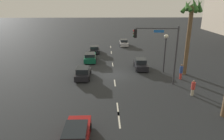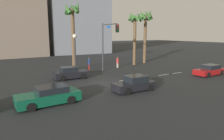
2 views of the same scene
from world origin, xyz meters
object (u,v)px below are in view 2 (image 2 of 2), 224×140
(car_0, at_px, (70,73))
(car_4, at_px, (134,84))
(streetlamp, at_px, (75,45))
(traffic_signal, at_px, (107,39))
(palm_tree_0, at_px, (72,21))
(car_5, at_px, (49,96))
(palm_tree_1, at_px, (135,27))
(pedestrian_1, at_px, (118,62))
(car_1, at_px, (210,70))
(palm_tree_2, at_px, (146,25))
(pedestrian_0, at_px, (89,63))

(car_0, relative_size, car_4, 0.97)
(car_4, xyz_separation_m, streetlamp, (-1.76, 10.81, 3.11))
(traffic_signal, bearing_deg, palm_tree_0, 127.94)
(car_5, height_order, streetlamp, streetlamp)
(car_0, distance_m, palm_tree_1, 15.04)
(pedestrian_1, height_order, palm_tree_0, palm_tree_0)
(car_5, distance_m, pedestrian_1, 17.63)
(car_1, xyz_separation_m, streetlamp, (-14.48, 9.94, 3.13))
(palm_tree_1, bearing_deg, palm_tree_2, 16.86)
(car_5, bearing_deg, car_4, -2.27)
(palm_tree_1, bearing_deg, car_5, -144.15)
(streetlamp, xyz_separation_m, palm_tree_0, (0.71, 2.66, 3.27))
(car_0, xyz_separation_m, palm_tree_1, (13.03, 4.89, 5.70))
(car_5, xyz_separation_m, palm_tree_0, (6.75, 13.17, 6.39))
(car_5, relative_size, palm_tree_1, 0.53)
(palm_tree_1, distance_m, palm_tree_2, 3.21)
(traffic_signal, relative_size, palm_tree_1, 0.76)
(palm_tree_0, bearing_deg, palm_tree_2, 1.16)
(car_0, distance_m, pedestrian_1, 9.85)
(pedestrian_1, relative_size, palm_tree_2, 0.18)
(car_0, bearing_deg, car_4, -66.20)
(palm_tree_0, bearing_deg, car_5, -117.14)
(car_0, relative_size, palm_tree_0, 0.40)
(car_0, xyz_separation_m, traffic_signal, (5.75, 1.31, 3.88))
(streetlamp, bearing_deg, pedestrian_0, 29.56)
(palm_tree_1, bearing_deg, streetlamp, -169.88)
(car_4, height_order, streetlamp, streetlamp)
(car_5, bearing_deg, palm_tree_0, 62.86)
(pedestrian_1, xyz_separation_m, palm_tree_0, (-6.59, 1.65, 6.16))
(pedestrian_1, bearing_deg, traffic_signal, -141.97)
(car_4, distance_m, streetlamp, 11.39)
(car_5, distance_m, palm_tree_1, 22.12)
(car_5, bearing_deg, car_0, 60.63)
(car_1, height_order, palm_tree_1, palm_tree_1)
(streetlamp, bearing_deg, traffic_signal, -21.33)
(palm_tree_2, bearing_deg, palm_tree_0, -178.84)
(car_1, distance_m, palm_tree_0, 19.73)
(car_0, height_order, palm_tree_0, palm_tree_0)
(car_1, relative_size, streetlamp, 0.84)
(car_0, bearing_deg, car_5, -119.37)
(palm_tree_2, bearing_deg, palm_tree_1, -163.14)
(streetlamp, bearing_deg, palm_tree_0, 75.01)
(car_1, height_order, car_5, car_5)
(car_0, xyz_separation_m, palm_tree_2, (16.08, 5.81, 6.09))
(car_1, distance_m, pedestrian_1, 13.09)
(car_0, height_order, pedestrian_1, pedestrian_1)
(car_1, bearing_deg, car_4, -176.06)
(palm_tree_0, bearing_deg, car_0, -113.92)
(car_4, xyz_separation_m, palm_tree_0, (-1.05, 13.48, 6.38))
(traffic_signal, height_order, palm_tree_2, palm_tree_2)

